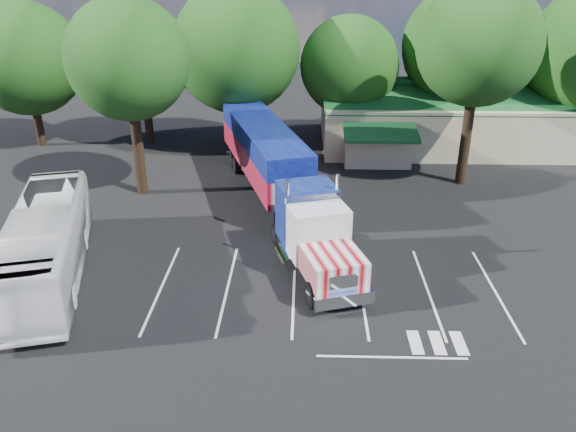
{
  "coord_description": "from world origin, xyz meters",
  "views": [
    {
      "loc": [
        0.4,
        -29.05,
        14.37
      ],
      "look_at": [
        -0.4,
        -1.96,
        2.0
      ],
      "focal_mm": 35.0,
      "sensor_mm": 36.0,
      "label": 1
    }
  ],
  "objects_px": {
    "woman": "(328,275)",
    "bicycle": "(327,219)",
    "semi_truck": "(274,166)",
    "tour_bus": "(46,243)",
    "silver_sedan": "(362,149)"
  },
  "relations": [
    {
      "from": "woman",
      "to": "bicycle",
      "type": "distance_m",
      "value": 7.01
    },
    {
      "from": "semi_truck",
      "to": "woman",
      "type": "relative_size",
      "value": 13.92
    },
    {
      "from": "bicycle",
      "to": "silver_sedan",
      "type": "bearing_deg",
      "value": 38.09
    },
    {
      "from": "silver_sedan",
      "to": "woman",
      "type": "bearing_deg",
      "value": 167.84
    },
    {
      "from": "semi_truck",
      "to": "woman",
      "type": "xyz_separation_m",
      "value": [
        3.02,
        -9.86,
        -1.9
      ]
    },
    {
      "from": "semi_truck",
      "to": "bicycle",
      "type": "xyz_separation_m",
      "value": [
        3.22,
        -2.86,
        -2.23
      ]
    },
    {
      "from": "tour_bus",
      "to": "silver_sedan",
      "type": "distance_m",
      "value": 25.64
    },
    {
      "from": "bicycle",
      "to": "tour_bus",
      "type": "height_order",
      "value": "tour_bus"
    },
    {
      "from": "bicycle",
      "to": "silver_sedan",
      "type": "relative_size",
      "value": 0.46
    },
    {
      "from": "semi_truck",
      "to": "bicycle",
      "type": "distance_m",
      "value": 4.85
    },
    {
      "from": "bicycle",
      "to": "silver_sedan",
      "type": "distance_m",
      "value": 13.39
    },
    {
      "from": "woman",
      "to": "bicycle",
      "type": "xyz_separation_m",
      "value": [
        0.2,
        7.0,
        -0.33
      ]
    },
    {
      "from": "tour_bus",
      "to": "bicycle",
      "type": "bearing_deg",
      "value": 8.26
    },
    {
      "from": "tour_bus",
      "to": "woman",
      "type": "bearing_deg",
      "value": -19.15
    },
    {
      "from": "semi_truck",
      "to": "woman",
      "type": "distance_m",
      "value": 10.48
    }
  ]
}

